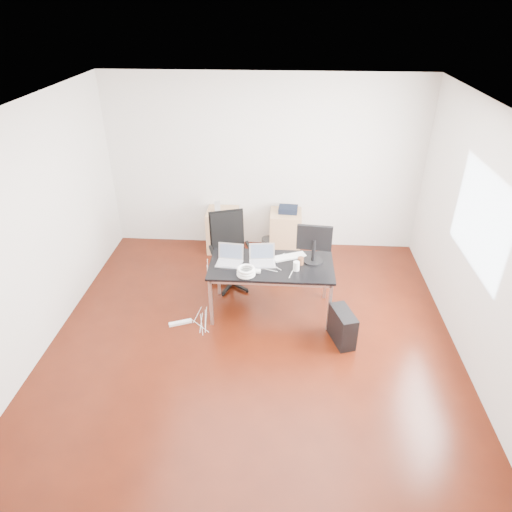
# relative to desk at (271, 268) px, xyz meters

# --- Properties ---
(room_shell) EXTENTS (5.00, 5.00, 5.00)m
(room_shell) POSITION_rel_desk_xyz_m (-0.16, -0.54, 0.73)
(room_shell) COLOR #360F06
(room_shell) RESTS_ON ground
(desk) EXTENTS (1.60, 0.80, 0.73)m
(desk) POSITION_rel_desk_xyz_m (0.00, 0.00, 0.00)
(desk) COLOR black
(desk) RESTS_ON ground
(office_chair) EXTENTS (0.60, 0.62, 1.08)m
(office_chair) POSITION_rel_desk_xyz_m (-0.63, 0.66, -0.07)
(office_chair) COLOR black
(office_chair) RESTS_ON ground
(filing_cabinet_left) EXTENTS (0.50, 0.50, 0.70)m
(filing_cabinet_left) POSITION_rel_desk_xyz_m (-0.86, 1.68, -0.33)
(filing_cabinet_left) COLOR #AC8056
(filing_cabinet_left) RESTS_ON ground
(filing_cabinet_right) EXTENTS (0.50, 0.50, 0.70)m
(filing_cabinet_right) POSITION_rel_desk_xyz_m (0.17, 1.68, -0.33)
(filing_cabinet_right) COLOR #AC8056
(filing_cabinet_right) RESTS_ON ground
(pc_tower) EXTENTS (0.33, 0.49, 0.44)m
(pc_tower) POSITION_rel_desk_xyz_m (0.90, -0.57, -0.46)
(pc_tower) COLOR black
(pc_tower) RESTS_ON ground
(wastebasket) EXTENTS (0.29, 0.29, 0.28)m
(wastebasket) POSITION_rel_desk_xyz_m (-0.09, 1.57, -0.54)
(wastebasket) COLOR black
(wastebasket) RESTS_ON ground
(power_strip) EXTENTS (0.30, 0.17, 0.04)m
(power_strip) POSITION_rel_desk_xyz_m (-1.17, -0.37, -0.66)
(power_strip) COLOR white
(power_strip) RESTS_ON ground
(laptop_left) EXTENTS (0.35, 0.28, 0.23)m
(laptop_left) POSITION_rel_desk_xyz_m (-0.54, 0.02, 0.11)
(laptop_left) COLOR silver
(laptop_left) RESTS_ON desk
(laptop_right) EXTENTS (0.36, 0.29, 0.23)m
(laptop_right) POSITION_rel_desk_xyz_m (-0.12, 0.04, 0.11)
(laptop_right) COLOR silver
(laptop_right) RESTS_ON desk
(monitor) EXTENTS (0.45, 0.26, 0.51)m
(monitor) POSITION_rel_desk_xyz_m (0.54, 0.13, 0.34)
(monitor) COLOR black
(monitor) RESTS_ON desk
(keyboard) EXTENTS (0.46, 0.30, 0.02)m
(keyboard) POSITION_rel_desk_xyz_m (0.23, 0.20, 0.06)
(keyboard) COLOR white
(keyboard) RESTS_ON desk
(cup_white) EXTENTS (0.09, 0.09, 0.12)m
(cup_white) POSITION_rel_desk_xyz_m (0.32, -0.11, 0.11)
(cup_white) COLOR white
(cup_white) RESTS_ON desk
(cup_brown) EXTENTS (0.10, 0.10, 0.10)m
(cup_brown) POSITION_rel_desk_xyz_m (0.37, 0.04, 0.10)
(cup_brown) COLOR brown
(cup_brown) RESTS_ON desk
(cable_coil) EXTENTS (0.24, 0.24, 0.11)m
(cable_coil) POSITION_rel_desk_xyz_m (-0.30, -0.27, 0.11)
(cable_coil) COLOR white
(cable_coil) RESTS_ON desk
(power_adapter) EXTENTS (0.07, 0.07, 0.03)m
(power_adapter) POSITION_rel_desk_xyz_m (-0.16, -0.19, 0.07)
(power_adapter) COLOR white
(power_adapter) RESTS_ON desk
(speaker) EXTENTS (0.10, 0.09, 0.18)m
(speaker) POSITION_rel_desk_xyz_m (-0.93, 1.65, 0.11)
(speaker) COLOR #9E9E9E
(speaker) RESTS_ON filing_cabinet_left
(navy_garment) EXTENTS (0.32, 0.26, 0.09)m
(navy_garment) POSITION_rel_desk_xyz_m (0.21, 1.71, 0.07)
(navy_garment) COLOR black
(navy_garment) RESTS_ON filing_cabinet_right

